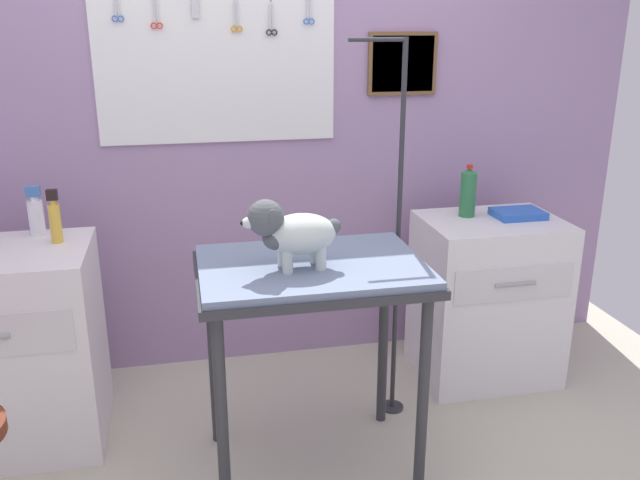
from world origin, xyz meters
name	(u,v)px	position (x,y,z in m)	size (l,w,h in m)	color
rear_wall_panel	(259,147)	(0.00, 1.28, 1.16)	(4.00, 0.09, 2.30)	#9D7FA8
grooming_table	(312,288)	(0.06, 0.24, 0.79)	(0.88, 0.63, 0.90)	#2D2D33
grooming_arm	(396,251)	(0.51, 0.57, 0.80)	(0.30, 0.11, 1.71)	#2D2D33
dog	(291,232)	(-0.02, 0.19, 1.04)	(0.38, 0.19, 0.27)	silver
counter_left	(1,350)	(-1.20, 0.68, 0.44)	(0.80, 0.58, 0.88)	silver
cabinet_right	(487,298)	(1.09, 0.81, 0.42)	(0.68, 0.54, 0.84)	silver
shampoo_bottle	(55,220)	(-0.93, 0.76, 0.98)	(0.05, 0.05, 0.23)	gold
conditioner_bottle	(36,214)	(-1.03, 0.90, 0.97)	(0.07, 0.07, 0.22)	white
soda_bottle	(468,192)	(0.99, 0.90, 0.96)	(0.08, 0.08, 0.26)	#2A7041
supply_tray	(518,214)	(1.23, 0.83, 0.86)	(0.24, 0.18, 0.04)	blue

